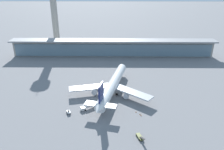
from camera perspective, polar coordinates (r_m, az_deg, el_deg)
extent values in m
plane|color=slate|center=(136.96, -0.05, -4.95)|extent=(1200.00, 1200.00, 0.00)
cylinder|color=white|center=(136.29, 0.22, -2.43)|extent=(18.68, 56.35, 5.96)
cone|color=white|center=(163.70, 2.76, 2.15)|extent=(6.91, 6.55, 5.84)
cone|color=white|center=(110.49, -3.54, -8.88)|extent=(6.71, 7.60, 5.36)
cube|color=black|center=(160.21, 2.52, 2.06)|extent=(4.91, 3.42, 0.72)
cube|color=#B7BABF|center=(135.64, -5.58, -3.18)|extent=(26.49, 12.10, 0.72)
cube|color=#B7BABF|center=(130.07, 5.20, -4.41)|extent=(24.05, 21.32, 0.72)
cylinder|color=silver|center=(135.17, -4.40, -4.22)|extent=(4.18, 4.95, 3.29)
cylinder|color=silver|center=(130.94, 3.79, -5.18)|extent=(4.18, 4.95, 3.29)
cube|color=#141E51|center=(111.21, -2.85, -4.45)|extent=(2.34, 7.16, 9.24)
cube|color=#B7BABF|center=(113.68, -2.93, -7.67)|extent=(17.03, 8.15, 0.51)
cylinder|color=black|center=(136.63, -1.43, -4.70)|extent=(1.53, 1.68, 1.44)
cylinder|color=black|center=(135.23, 1.27, -5.01)|extent=(1.53, 1.68, 1.44)
cylinder|color=black|center=(158.35, 2.15, -0.54)|extent=(1.53, 1.68, 1.44)
cube|color=silver|center=(120.37, -11.15, -9.36)|extent=(2.57, 3.17, 0.90)
cube|color=black|center=(119.69, -11.14, -9.11)|extent=(0.94, 0.94, 0.70)
cylinder|color=black|center=(121.29, -11.58, -9.37)|extent=(0.65, 0.93, 0.90)
cylinder|color=black|center=(121.55, -10.92, -9.24)|extent=(0.65, 0.93, 0.90)
cylinder|color=black|center=(119.68, -11.34, -9.84)|extent=(0.65, 0.93, 0.90)
cylinder|color=black|center=(119.93, -10.67, -9.70)|extent=(0.65, 0.93, 0.90)
cube|color=olive|center=(103.17, 7.17, -15.50)|extent=(3.30, 5.13, 0.60)
cube|color=black|center=(100.83, 7.82, -15.83)|extent=(2.17, 4.03, 1.72)
cylinder|color=black|center=(102.52, 8.01, -16.07)|extent=(0.56, 0.94, 0.90)
cylinder|color=black|center=(101.91, 7.15, -16.29)|extent=(0.56, 0.94, 0.90)
cylinder|color=black|center=(104.82, 7.18, -14.98)|extent=(0.56, 0.94, 0.90)
cylinder|color=black|center=(104.23, 6.33, -15.19)|extent=(0.56, 0.94, 0.90)
cube|color=silver|center=(121.49, -7.59, -8.58)|extent=(3.02, 3.11, 1.50)
cylinder|color=silver|center=(122.96, -5.60, -7.66)|extent=(5.79, 4.93, 2.10)
cylinder|color=black|center=(121.40, -6.93, -8.99)|extent=(0.90, 0.75, 0.90)
cylinder|color=black|center=(123.08, -7.41, -8.52)|extent=(0.90, 0.75, 0.90)
cylinder|color=black|center=(123.64, -4.57, -8.22)|extent=(0.90, 0.75, 0.90)
cylinder|color=black|center=(125.29, -5.08, -7.77)|extent=(0.90, 0.75, 0.90)
cube|color=#9E998E|center=(203.67, 0.22, 6.94)|extent=(180.00, 8.00, 14.00)
cube|color=slate|center=(199.76, 0.21, 6.39)|extent=(176.40, 0.50, 11.20)
cube|color=gray|center=(199.68, 0.22, 8.86)|extent=(183.60, 12.80, 1.20)
cylinder|color=#9E998E|center=(240.51, -14.63, 14.81)|extent=(6.40, 6.40, 63.25)
cone|color=orange|center=(117.59, 7.51, -10.27)|extent=(0.44, 0.44, 0.70)
cube|color=black|center=(117.77, 7.50, -10.40)|extent=(0.62, 0.62, 0.04)
cone|color=orange|center=(120.04, 6.22, -9.42)|extent=(0.44, 0.44, 0.70)
cube|color=black|center=(120.22, 6.21, -9.55)|extent=(0.62, 0.62, 0.04)
cone|color=orange|center=(118.50, 7.21, -9.96)|extent=(0.44, 0.44, 0.70)
cube|color=black|center=(118.69, 7.20, -10.09)|extent=(0.62, 0.62, 0.04)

